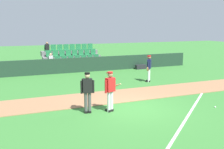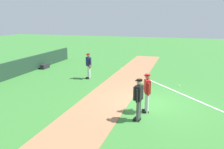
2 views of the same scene
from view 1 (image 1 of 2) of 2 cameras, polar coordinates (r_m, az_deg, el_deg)
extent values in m
plane|color=#387A33|center=(12.11, 4.81, -7.27)|extent=(80.00, 80.00, 0.00)
cube|color=#9E704C|center=(14.02, 0.75, -4.66)|extent=(28.00, 2.46, 0.03)
cube|color=white|center=(13.30, 17.50, -6.07)|extent=(9.01, 8.08, 0.01)
cube|color=#1E3828|center=(21.14, -7.39, 2.04)|extent=(20.00, 0.16, 1.17)
cube|color=slate|center=(23.00, -8.55, 1.61)|extent=(5.00, 2.95, 0.30)
cube|color=slate|center=(22.13, -8.06, 2.18)|extent=(4.90, 0.85, 0.40)
cube|color=#237542|center=(21.63, -12.97, 2.49)|extent=(0.44, 0.40, 0.08)
cube|color=#237542|center=(21.81, -13.09, 3.21)|extent=(0.44, 0.08, 0.50)
cube|color=silver|center=(21.64, -13.02, 3.29)|extent=(0.32, 0.22, 0.52)
sphere|color=tan|center=(21.60, -13.06, 4.21)|extent=(0.20, 0.20, 0.20)
cube|color=#237542|center=(21.72, -11.53, 2.58)|extent=(0.44, 0.40, 0.08)
cube|color=#237542|center=(21.90, -11.66, 3.30)|extent=(0.44, 0.08, 0.50)
cube|color=#237542|center=(21.82, -10.11, 2.67)|extent=(0.44, 0.40, 0.08)
cube|color=#237542|center=(22.00, -10.25, 3.38)|extent=(0.44, 0.08, 0.50)
cube|color=#237542|center=(21.94, -8.71, 2.75)|extent=(0.44, 0.40, 0.08)
cube|color=#237542|center=(22.12, -8.86, 3.46)|extent=(0.44, 0.08, 0.50)
cube|color=#237542|center=(22.07, -7.32, 2.83)|extent=(0.44, 0.40, 0.08)
cube|color=#237542|center=(22.25, -7.48, 3.54)|extent=(0.44, 0.08, 0.50)
cube|color=#237542|center=(22.21, -5.94, 2.91)|extent=(0.44, 0.40, 0.08)
cube|color=#237542|center=(22.39, -6.11, 3.62)|extent=(0.44, 0.08, 0.50)
cube|color=#237542|center=(22.37, -4.59, 2.99)|extent=(0.44, 0.40, 0.08)
cube|color=#237542|center=(22.54, -4.76, 3.69)|extent=(0.44, 0.08, 0.50)
cube|color=#237542|center=(22.54, -3.25, 3.07)|extent=(0.44, 0.40, 0.08)
cube|color=#237542|center=(22.71, -3.44, 3.76)|extent=(0.44, 0.08, 0.50)
cube|color=slate|center=(22.90, -8.60, 3.46)|extent=(4.90, 0.85, 0.40)
cube|color=#237542|center=(22.41, -13.36, 3.78)|extent=(0.44, 0.40, 0.08)
cube|color=#237542|center=(22.60, -13.47, 4.47)|extent=(0.44, 0.08, 0.50)
cube|color=#237542|center=(22.50, -11.97, 3.86)|extent=(0.44, 0.40, 0.08)
cube|color=#237542|center=(22.68, -12.09, 4.55)|extent=(0.44, 0.08, 0.50)
cube|color=#237542|center=(22.60, -10.59, 3.94)|extent=(0.44, 0.40, 0.08)
cube|color=#237542|center=(22.78, -10.73, 4.63)|extent=(0.44, 0.08, 0.50)
cube|color=#237542|center=(22.71, -9.23, 4.02)|extent=(0.44, 0.40, 0.08)
cube|color=#237542|center=(22.90, -9.37, 4.70)|extent=(0.44, 0.08, 0.50)
cube|color=#237542|center=(22.84, -7.88, 4.09)|extent=(0.44, 0.40, 0.08)
cube|color=#237542|center=(23.02, -8.03, 4.77)|extent=(0.44, 0.08, 0.50)
cube|color=#237542|center=(22.97, -6.55, 4.16)|extent=(0.44, 0.40, 0.08)
cube|color=#237542|center=(23.16, -6.71, 4.83)|extent=(0.44, 0.08, 0.50)
cube|color=#237542|center=(23.13, -5.23, 4.23)|extent=(0.44, 0.40, 0.08)
cube|color=#237542|center=(23.31, -5.40, 4.90)|extent=(0.44, 0.08, 0.50)
cube|color=#237542|center=(23.29, -3.93, 4.29)|extent=(0.44, 0.40, 0.08)
cube|color=#237542|center=(23.47, -4.11, 4.96)|extent=(0.44, 0.08, 0.50)
cube|color=slate|center=(23.68, -9.10, 4.65)|extent=(4.90, 0.85, 0.40)
cube|color=#237542|center=(23.20, -13.72, 4.99)|extent=(0.44, 0.40, 0.08)
cube|color=#237542|center=(23.40, -13.83, 5.64)|extent=(0.44, 0.08, 0.50)
cube|color=black|center=(23.23, -13.77, 5.73)|extent=(0.32, 0.22, 0.52)
sphere|color=#9E7051|center=(23.20, -13.81, 6.59)|extent=(0.20, 0.20, 0.20)
cube|color=#237542|center=(23.29, -12.38, 5.06)|extent=(0.44, 0.40, 0.08)
cube|color=#237542|center=(23.48, -12.49, 5.72)|extent=(0.44, 0.08, 0.50)
cube|color=#237542|center=(23.39, -11.04, 5.13)|extent=(0.44, 0.40, 0.08)
cube|color=#237542|center=(23.58, -11.17, 5.78)|extent=(0.44, 0.08, 0.50)
cube|color=#237542|center=(23.49, -9.72, 5.20)|extent=(0.44, 0.40, 0.08)
cube|color=#237542|center=(23.69, -9.86, 5.85)|extent=(0.44, 0.08, 0.50)
cube|color=#237542|center=(23.62, -8.42, 5.27)|extent=(0.44, 0.40, 0.08)
cube|color=#237542|center=(23.81, -8.56, 5.91)|extent=(0.44, 0.08, 0.50)
cube|color=#237542|center=(23.75, -7.12, 5.33)|extent=(0.44, 0.40, 0.08)
cube|color=#237542|center=(23.94, -7.27, 5.97)|extent=(0.44, 0.08, 0.50)
cube|color=#237542|center=(23.90, -5.84, 5.39)|extent=(0.44, 0.40, 0.08)
cube|color=#237542|center=(24.09, -6.00, 6.03)|extent=(0.44, 0.08, 0.50)
cube|color=#237542|center=(24.05, -4.58, 5.45)|extent=(0.44, 0.40, 0.08)
cube|color=#237542|center=(24.24, -4.74, 6.08)|extent=(0.44, 0.08, 0.50)
cylinder|color=silver|center=(11.46, -0.69, -5.92)|extent=(0.14, 0.14, 0.90)
cylinder|color=silver|center=(11.56, -0.09, -5.77)|extent=(0.14, 0.14, 0.90)
cube|color=black|center=(11.62, -0.88, -7.75)|extent=(0.20, 0.29, 0.10)
cube|color=black|center=(11.72, -0.29, -7.59)|extent=(0.20, 0.29, 0.10)
cube|color=red|center=(11.32, -0.39, -2.20)|extent=(0.45, 0.34, 0.60)
cylinder|color=red|center=(11.17, -1.36, -2.64)|extent=(0.09, 0.09, 0.55)
cylinder|color=red|center=(11.49, 0.54, -2.26)|extent=(0.09, 0.09, 0.55)
sphere|color=#9E7051|center=(11.23, -0.40, -0.06)|extent=(0.22, 0.22, 0.22)
cylinder|color=#B21919|center=(11.21, -0.40, 0.44)|extent=(0.23, 0.23, 0.06)
cube|color=#B21919|center=(11.29, -0.73, 0.35)|extent=(0.21, 0.17, 0.02)
cylinder|color=tan|center=(11.59, 0.21, -2.66)|extent=(0.53, 0.67, 0.41)
cylinder|color=#4C4C4C|center=(11.36, -5.65, -6.12)|extent=(0.14, 0.14, 0.90)
cylinder|color=#4C4C4C|center=(11.38, -4.85, -6.08)|extent=(0.14, 0.14, 0.90)
cube|color=black|center=(11.54, -5.65, -7.94)|extent=(0.16, 0.28, 0.10)
cube|color=black|center=(11.56, -4.85, -7.89)|extent=(0.16, 0.28, 0.10)
cube|color=black|center=(11.18, -5.31, -2.42)|extent=(0.43, 0.28, 0.60)
cylinder|color=black|center=(11.16, -6.58, -2.72)|extent=(0.09, 0.09, 0.55)
cylinder|color=black|center=(11.22, -4.04, -2.61)|extent=(0.09, 0.09, 0.55)
sphere|color=tan|center=(11.09, -5.35, -0.25)|extent=(0.22, 0.22, 0.22)
cylinder|color=black|center=(11.07, -5.36, 0.26)|extent=(0.23, 0.23, 0.06)
cube|color=black|center=(11.17, -5.42, 0.20)|extent=(0.20, 0.15, 0.02)
cube|color=black|center=(11.30, -5.40, -2.27)|extent=(0.45, 0.15, 0.56)
cylinder|color=white|center=(17.56, 7.90, -0.18)|extent=(0.14, 0.14, 0.90)
cylinder|color=white|center=(17.71, 7.98, -0.09)|extent=(0.14, 0.14, 0.90)
cube|color=black|center=(17.65, 7.67, -1.44)|extent=(0.28, 0.26, 0.10)
cube|color=black|center=(17.80, 7.76, -1.34)|extent=(0.28, 0.26, 0.10)
cube|color=#191E47|center=(17.51, 8.00, 2.28)|extent=(0.42, 0.45, 0.60)
cylinder|color=#191E47|center=(17.27, 7.86, 2.00)|extent=(0.09, 0.09, 0.55)
cylinder|color=#191E47|center=(17.76, 8.14, 2.23)|extent=(0.09, 0.09, 0.55)
sphere|color=#9E7051|center=(17.45, 8.04, 3.68)|extent=(0.22, 0.22, 0.22)
cylinder|color=#B21919|center=(17.44, 8.05, 4.00)|extent=(0.23, 0.23, 0.06)
cube|color=#B21919|center=(17.46, 7.72, 3.92)|extent=(0.21, 0.22, 0.02)
ellipsoid|color=brown|center=(17.30, 7.66, 1.18)|extent=(0.22, 0.23, 0.28)
sphere|color=white|center=(13.01, 21.31, -6.54)|extent=(0.07, 0.07, 0.07)
cube|color=#232328|center=(22.73, 6.18, 1.63)|extent=(0.90, 0.36, 0.36)
camera|label=2|loc=(10.45, -54.25, 8.36)|focal=36.57mm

